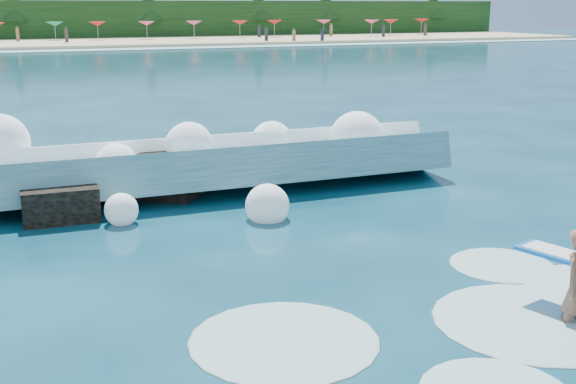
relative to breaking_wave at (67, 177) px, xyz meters
name	(u,v)px	position (x,y,z in m)	size (l,w,h in m)	color
ground	(246,310)	(1.79, -7.42, -0.57)	(200.00, 200.00, 0.00)	#072D3C
beach	(19,44)	(1.79, 70.58, -0.37)	(140.00, 20.00, 0.40)	tan
wet_band	(24,51)	(1.79, 59.58, -0.53)	(140.00, 5.00, 0.08)	silver
treeline	(14,21)	(1.79, 80.58, 1.93)	(140.00, 4.00, 5.00)	black
breaking_wave	(67,177)	(0.00, 0.00, 0.00)	(18.91, 2.91, 1.63)	teal
rock_cluster	(39,195)	(-0.69, -0.64, -0.19)	(8.05, 2.93, 1.21)	black
wave_spray	(72,161)	(0.11, -0.26, 0.42)	(15.75, 4.98, 2.20)	white
surf_foam	(485,320)	(4.90, -9.06, -0.57)	(9.20, 5.38, 0.14)	silver
beach_umbrellas	(17,25)	(1.81, 72.86, 1.68)	(111.95, 6.31, 0.50)	#D83F6E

